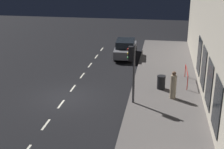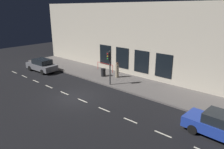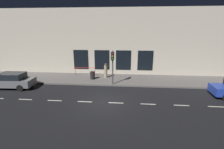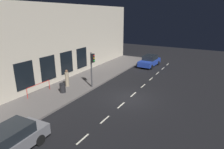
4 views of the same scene
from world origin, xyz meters
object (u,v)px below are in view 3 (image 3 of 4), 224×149
at_px(traffic_light, 113,62).
at_px(trash_bin, 93,75).
at_px(parked_car_1, 11,81).
at_px(pedestrian_0, 106,71).

distance_m(traffic_light, trash_bin, 3.65).
xyz_separation_m(traffic_light, parked_car_1, (-1.59, 10.15, -1.82)).
height_order(traffic_light, parked_car_1, traffic_light).
bearing_deg(parked_car_1, traffic_light, -83.97).
xyz_separation_m(parked_car_1, trash_bin, (3.32, -7.65, -0.19)).
xyz_separation_m(traffic_light, trash_bin, (1.74, 2.50, -2.00)).
bearing_deg(trash_bin, traffic_light, -124.74).
height_order(traffic_light, trash_bin, traffic_light).
distance_m(traffic_light, parked_car_1, 10.44).
bearing_deg(pedestrian_0, parked_car_1, -79.86).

